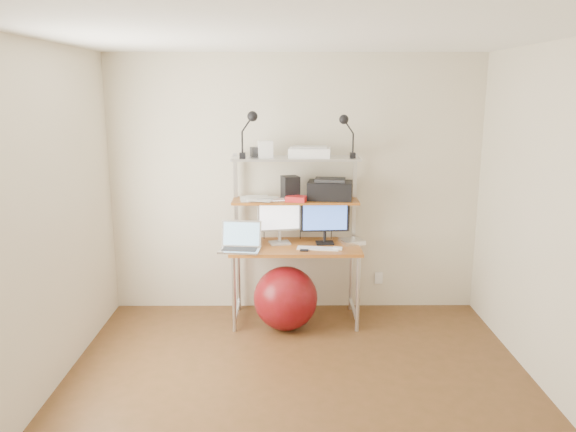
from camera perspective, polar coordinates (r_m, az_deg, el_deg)
name	(u,v)px	position (r m, az deg, el deg)	size (l,w,h in m)	color
room	(300,231)	(3.71, 1.22, -1.48)	(3.60, 3.60, 3.60)	brown
computer_desk	(295,221)	(5.24, 0.76, -0.56)	(1.20, 0.60, 1.57)	#A96121
wall_outlet	(379,278)	(5.78, 9.20, -6.23)	(0.08, 0.01, 0.12)	white
monitor_silver	(280,218)	(5.26, -0.86, -0.15)	(0.42, 0.18, 0.47)	silver
monitor_black	(325,220)	(5.27, 3.78, -0.36)	(0.46, 0.14, 0.46)	black
laptop	(241,244)	(5.12, -4.83, -2.81)	(0.40, 0.33, 0.32)	silver
keyboard	(318,248)	(5.13, 3.05, -3.30)	(0.38, 0.11, 0.01)	white
mouse	(338,248)	(5.12, 5.06, -3.30)	(0.08, 0.05, 0.02)	white
mac_mini	(352,241)	(5.34, 6.50, -2.57)	(0.20, 0.20, 0.04)	silver
phone	(305,249)	(5.11, 1.69, -3.36)	(0.08, 0.14, 0.01)	black
printer	(330,190)	(5.29, 4.29, 2.70)	(0.45, 0.34, 0.20)	black
nas_cube	(290,188)	(5.27, 0.24, 2.89)	(0.15, 0.15, 0.22)	black
red_box	(296,199)	(5.17, 0.85, 1.76)	(0.18, 0.12, 0.05)	red
scanner	(310,152)	(5.20, 2.22, 6.52)	(0.40, 0.28, 0.10)	white
box_white	(265,149)	(5.17, -2.31, 6.80)	(0.13, 0.11, 0.15)	white
box_grey	(256,152)	(5.23, -3.29, 6.51)	(0.09, 0.09, 0.09)	#2B2B2E
clip_lamp_left	(250,124)	(5.08, -3.85, 9.30)	(0.17, 0.09, 0.42)	black
clip_lamp_right	(346,126)	(5.13, 5.89, 9.04)	(0.16, 0.09, 0.39)	black
exercise_ball	(286,298)	(5.19, -0.25, -8.35)	(0.59, 0.59, 0.59)	maroon
paper_stack	(257,198)	(5.28, -3.12, 1.79)	(0.39, 0.39, 0.02)	white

